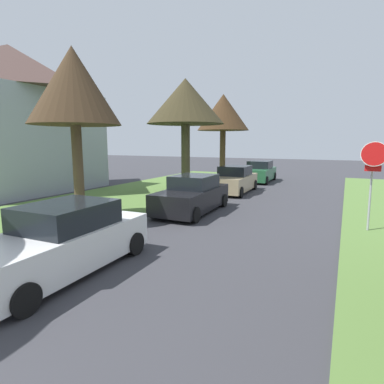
# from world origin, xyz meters

# --- Properties ---
(stop_sign_far) EXTENTS (0.81, 0.54, 2.95)m
(stop_sign_far) POSITION_xyz_m (4.39, 12.70, 2.17)
(stop_sign_far) COLOR #9EA0A5
(stop_sign_far) RESTS_ON grass_verge_right
(street_tree_left_mid_a) EXTENTS (3.31, 3.31, 6.31)m
(street_tree_left_mid_a) POSITION_xyz_m (-5.41, 9.59, 4.92)
(street_tree_left_mid_a) COLOR brown
(street_tree_left_mid_a) RESTS_ON grass_verge_left
(street_tree_left_mid_b) EXTENTS (4.46, 4.46, 6.51)m
(street_tree_left_mid_b) POSITION_xyz_m (-4.90, 17.37, 5.22)
(street_tree_left_mid_b) COLOR #47422B
(street_tree_left_mid_b) RESTS_ON grass_verge_left
(street_tree_left_far) EXTENTS (4.02, 4.02, 6.61)m
(street_tree_left_far) POSITION_xyz_m (-5.27, 24.47, 5.22)
(street_tree_left_far) COLOR #4F3A23
(street_tree_left_far) RESTS_ON grass_verge_left
(parked_sedan_white) EXTENTS (2.07, 4.46, 1.57)m
(parked_sedan_white) POSITION_xyz_m (-2.11, 5.82, 0.72)
(parked_sedan_white) COLOR white
(parked_sedan_white) RESTS_ON ground
(parked_sedan_black) EXTENTS (2.07, 4.46, 1.57)m
(parked_sedan_black) POSITION_xyz_m (-2.22, 12.82, 0.72)
(parked_sedan_black) COLOR black
(parked_sedan_black) RESTS_ON ground
(parked_sedan_tan) EXTENTS (2.07, 4.46, 1.57)m
(parked_sedan_tan) POSITION_xyz_m (-2.37, 18.81, 0.72)
(parked_sedan_tan) COLOR tan
(parked_sedan_tan) RESTS_ON ground
(parked_sedan_green) EXTENTS (2.07, 4.46, 1.57)m
(parked_sedan_green) POSITION_xyz_m (-2.34, 24.71, 0.72)
(parked_sedan_green) COLOR #28663D
(parked_sedan_green) RESTS_ON ground
(house_backdrop_left) EXTENTS (7.65, 9.08, 8.66)m
(house_backdrop_left) POSITION_xyz_m (-14.74, 13.68, 4.48)
(house_backdrop_left) COLOR #939EA8
(house_backdrop_left) RESTS_ON ground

